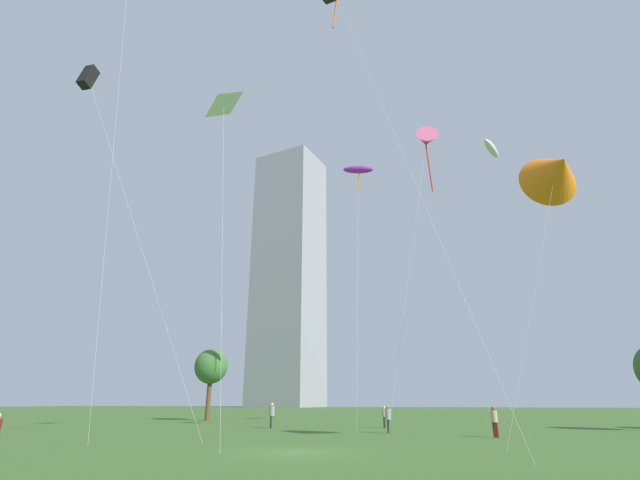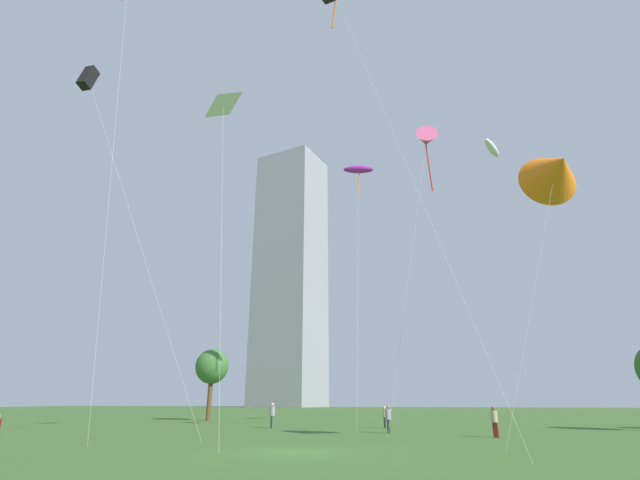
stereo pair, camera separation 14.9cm
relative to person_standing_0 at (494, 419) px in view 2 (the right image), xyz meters
The scene contains 13 objects.
ground 13.59m from the person_standing_0, 130.20° to the right, with size 280.00×280.00×0.00m, color #3D6028.
person_standing_0 is the anchor object (origin of this frame).
person_standing_1 6.67m from the person_standing_0, 163.14° to the left, with size 0.38×0.38×1.72m.
person_standing_2 10.93m from the person_standing_0, 132.56° to the left, with size 0.36×0.36×1.61m.
person_standing_4 16.72m from the person_standing_0, 161.05° to the left, with size 0.41×0.41×1.84m.
kite_flying_0 19.49m from the person_standing_0, behind, with size 4.62×2.83×21.30m.
kite_flying_2 32.81m from the person_standing_0, 155.33° to the right, with size 9.02×3.58×22.58m.
kite_flying_3 24.20m from the person_standing_0, 144.45° to the right, with size 3.10×2.56×18.99m.
kite_flying_5 23.54m from the person_standing_0, 143.10° to the left, with size 2.96×5.31×22.54m.
kite_flying_6 25.53m from the person_standing_0, 70.19° to the left, with size 11.82×5.96×24.69m.
kite_flying_7 14.45m from the person_standing_0, 59.47° to the right, with size 5.95×2.91×14.80m.
park_tree_2 32.09m from the person_standing_0, 148.92° to the left, with size 3.56×3.56×7.41m.
distant_highrise_0 138.03m from the person_standing_0, 114.32° to the left, with size 21.38×18.44×91.34m, color #939399.
Camera 2 is at (6.26, -19.21, 2.00)m, focal length 25.10 mm.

